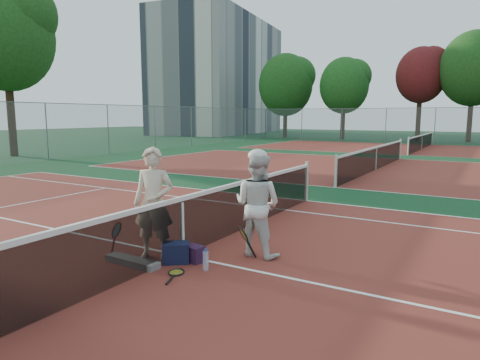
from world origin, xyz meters
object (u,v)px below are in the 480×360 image
object	(u,v)px
sports_bag_navy	(176,253)
racket_black_held	(243,243)
water_bottle	(206,261)
net_main	(182,227)
apartment_block	(221,77)
player_b	(257,205)
sports_bag_purple	(194,254)
player_a	(154,203)
racket_spare	(176,272)
racket_red	(117,240)

from	to	relation	value
sports_bag_navy	racket_black_held	bearing A→B (deg)	39.38
water_bottle	racket_black_held	bearing A→B (deg)	72.57
net_main	water_bottle	world-z (taller)	net_main
apartment_block	water_bottle	bearing A→B (deg)	-57.07
player_b	sports_bag_purple	size ratio (longest dim) A/B	5.32
player_a	racket_spare	size ratio (longest dim) A/B	3.06
racket_black_held	sports_bag_navy	distance (m)	1.10
racket_red	sports_bag_purple	world-z (taller)	racket_red
player_a	sports_bag_navy	world-z (taller)	player_a
player_b	racket_black_held	size ratio (longest dim) A/B	3.18
apartment_block	player_b	xyz separation A→B (m)	(29.04, -43.30, -6.63)
racket_black_held	apartment_block	bearing A→B (deg)	-108.08
racket_red	racket_spare	world-z (taller)	racket_red
player_a	sports_bag_navy	size ratio (longest dim) A/B	4.42
racket_spare	water_bottle	distance (m)	0.47
racket_spare	sports_bag_navy	bearing A→B (deg)	17.20
apartment_block	racket_black_held	distance (m)	52.85
racket_black_held	sports_bag_navy	xyz separation A→B (m)	(-0.85, -0.69, -0.11)
net_main	water_bottle	size ratio (longest dim) A/B	36.60
sports_bag_purple	sports_bag_navy	bearing A→B (deg)	-141.29
racket_black_held	sports_bag_purple	xyz separation A→B (m)	(-0.62, -0.51, -0.14)
player_b	racket_black_held	distance (m)	0.68
net_main	sports_bag_purple	world-z (taller)	net_main
racket_spare	water_bottle	xyz separation A→B (m)	(0.31, 0.33, 0.14)
apartment_block	racket_black_held	size ratio (longest dim) A/B	40.45
racket_red	water_bottle	bearing A→B (deg)	-4.24
net_main	apartment_block	distance (m)	52.62
player_a	racket_black_held	world-z (taller)	player_a
apartment_block	sports_bag_navy	xyz separation A→B (m)	(28.11, -44.31, -7.34)
racket_black_held	sports_bag_navy	bearing A→B (deg)	-12.28
player_a	player_b	size ratio (longest dim) A/B	1.06
player_b	sports_bag_purple	bearing A→B (deg)	51.71
net_main	player_b	distance (m)	1.30
sports_bag_navy	sports_bag_purple	distance (m)	0.29
racket_red	sports_bag_navy	size ratio (longest dim) A/B	1.41
sports_bag_purple	apartment_block	bearing A→B (deg)	122.71
net_main	apartment_block	bearing A→B (deg)	122.47
player_a	water_bottle	world-z (taller)	player_a
player_b	racket_black_held	world-z (taller)	player_b
player_a	apartment_block	bearing A→B (deg)	100.04
player_a	net_main	bearing A→B (deg)	17.21
apartment_block	racket_red	size ratio (longest dim) A/B	37.53
racket_red	sports_bag_purple	xyz separation A→B (m)	(1.26, 0.45, -0.16)
sports_bag_navy	apartment_block	bearing A→B (deg)	122.39
sports_bag_purple	water_bottle	bearing A→B (deg)	-30.62
player_a	racket_red	distance (m)	0.90
player_b	water_bottle	size ratio (longest dim) A/B	5.77
apartment_block	sports_bag_purple	xyz separation A→B (m)	(28.34, -44.13, -7.37)
net_main	player_b	xyz separation A→B (m)	(1.04, 0.70, 0.36)
apartment_block	player_a	size ratio (longest dim) A/B	11.97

